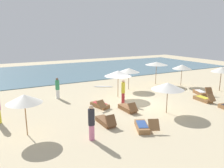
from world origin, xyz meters
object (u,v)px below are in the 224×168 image
at_px(umbrella_0, 118,73).
at_px(lounger_2, 100,105).
at_px(umbrella_2, 156,63).
at_px(lounger_3, 143,126).
at_px(lounger_4, 106,121).
at_px(lounger_6, 128,108).
at_px(umbrella_6, 129,70).
at_px(umbrella_3, 222,69).
at_px(person_3, 91,122).
at_px(umbrella_4, 168,86).
at_px(person_0, 123,91).
at_px(lounger_1, 204,99).
at_px(umbrella_1, 182,67).
at_px(surfboard, 103,86).
at_px(umbrella_5, 24,99).
at_px(person_1, 58,88).
at_px(lounger_0, 201,93).

xyz_separation_m(umbrella_0, lounger_2, (-2.45, -1.66, -1.82)).
distance_m(umbrella_2, lounger_3, 11.78).
height_order(lounger_3, lounger_4, lounger_4).
relative_size(lounger_3, lounger_6, 1.04).
xyz_separation_m(umbrella_0, umbrella_6, (2.18, 1.73, -0.15)).
height_order(umbrella_3, person_3, umbrella_3).
bearing_deg(umbrella_3, lounger_2, 174.64).
height_order(umbrella_0, umbrella_3, umbrella_3).
xyz_separation_m(umbrella_4, person_0, (-1.39, 3.22, -0.89)).
bearing_deg(lounger_4, lounger_1, 2.13).
xyz_separation_m(umbrella_6, lounger_3, (-4.21, -7.91, -1.67)).
xyz_separation_m(umbrella_1, umbrella_6, (-5.55, 1.20, -0.08)).
xyz_separation_m(umbrella_6, surfboard, (-1.61, 2.14, -1.81)).
distance_m(umbrella_3, person_3, 14.59).
relative_size(umbrella_5, person_1, 1.28).
distance_m(person_0, person_3, 6.26).
bearing_deg(lounger_3, person_1, 106.70).
bearing_deg(umbrella_0, umbrella_4, -79.16).
xyz_separation_m(umbrella_2, lounger_3, (-7.94, -8.46, -2.00)).
distance_m(umbrella_1, lounger_2, 10.57).
xyz_separation_m(umbrella_1, lounger_4, (-11.21, -5.07, -1.75)).
height_order(umbrella_3, surfboard, umbrella_3).
height_order(umbrella_5, lounger_1, umbrella_5).
bearing_deg(umbrella_1, umbrella_5, -164.21).
xyz_separation_m(umbrella_4, person_3, (-5.89, -1.13, -0.90)).
xyz_separation_m(person_0, surfboard, (1.04, 5.44, -0.90)).
bearing_deg(surfboard, umbrella_3, -37.41).
bearing_deg(lounger_0, lounger_1, -135.15).
distance_m(lounger_0, lounger_2, 9.21).
bearing_deg(umbrella_4, lounger_0, 19.04).
distance_m(umbrella_1, person_0, 8.53).
xyz_separation_m(umbrella_1, lounger_0, (-1.05, -3.34, -1.74)).
distance_m(umbrella_0, umbrella_2, 6.35).
height_order(lounger_3, person_3, person_3).
bearing_deg(lounger_6, lounger_1, -8.96).
bearing_deg(umbrella_3, person_0, 173.07).
bearing_deg(lounger_2, surfboard, 61.29).
bearing_deg(umbrella_6, umbrella_2, 8.52).
xyz_separation_m(umbrella_5, lounger_1, (12.95, -0.39, -1.78)).
distance_m(umbrella_1, umbrella_3, 3.61).
bearing_deg(umbrella_4, lounger_3, -155.01).
bearing_deg(umbrella_6, lounger_1, -62.54).
xyz_separation_m(umbrella_2, person_0, (-6.39, -3.87, -1.24)).
height_order(umbrella_0, lounger_2, umbrella_0).
bearing_deg(person_0, lounger_1, -24.66).
height_order(lounger_2, person_3, person_3).
distance_m(umbrella_1, lounger_0, 3.91).
bearing_deg(lounger_0, lounger_4, -170.35).
relative_size(person_3, surfboard, 0.97).
xyz_separation_m(umbrella_2, surfboard, (-5.34, 1.58, -2.14)).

